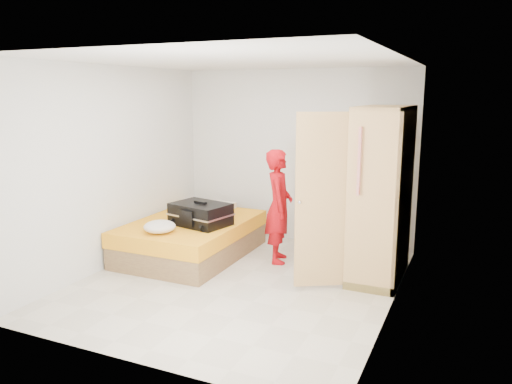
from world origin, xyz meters
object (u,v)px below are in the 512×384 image
at_px(suitcase, 200,214).
at_px(round_cushion, 160,227).
at_px(wardrobe, 377,199).
at_px(person, 279,206).

distance_m(suitcase, round_cushion, 0.62).
relative_size(wardrobe, person, 1.38).
bearing_deg(suitcase, round_cushion, -104.27).
relative_size(wardrobe, round_cushion, 5.15).
bearing_deg(person, round_cushion, 107.40).
xyz_separation_m(wardrobe, suitcase, (-2.28, -0.31, -0.35)).
distance_m(wardrobe, suitcase, 2.33).
height_order(person, suitcase, person).
relative_size(person, round_cushion, 3.74).
height_order(person, round_cushion, person).
xyz_separation_m(person, round_cushion, (-1.25, -0.95, -0.19)).
relative_size(suitcase, round_cushion, 2.10).
bearing_deg(suitcase, wardrobe, 20.20).
height_order(wardrobe, person, wardrobe).
height_order(wardrobe, suitcase, wardrobe).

